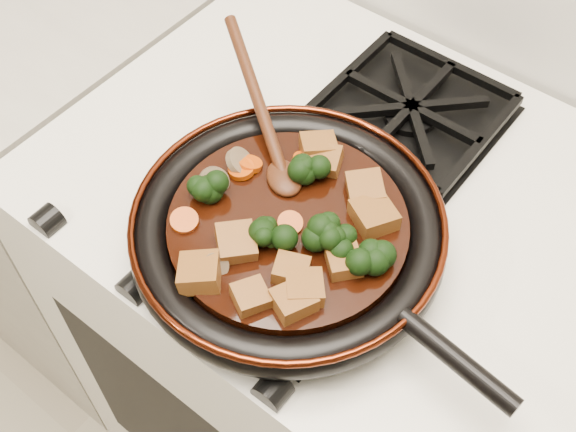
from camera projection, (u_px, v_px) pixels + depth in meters
The scene contains 31 objects.
stove at pixel (332, 343), 1.28m from camera, with size 0.76×0.60×0.90m, color white.
burner_grate_front at pixel (281, 248), 0.84m from camera, with size 0.23×0.23×0.03m, color black, non-canonical shape.
burner_grate_back at pixel (411, 112), 0.97m from camera, with size 0.23×0.23×0.03m, color black, non-canonical shape.
skillet at pixel (289, 231), 0.82m from camera, with size 0.48×0.36×0.05m.
braising_sauce at pixel (288, 227), 0.81m from camera, with size 0.27×0.27×0.02m, color black.
tofu_cube_0 at pixel (251, 297), 0.74m from camera, with size 0.03×0.03×0.02m, color brown.
tofu_cube_1 at pixel (318, 148), 0.86m from camera, with size 0.04×0.04×0.02m, color brown.
tofu_cube_2 at pixel (374, 216), 0.80m from camera, with size 0.04×0.05×0.02m, color brown.
tofu_cube_3 at pixel (304, 288), 0.74m from camera, with size 0.04×0.04×0.02m, color brown.
tofu_cube_4 at pixel (200, 272), 0.75m from camera, with size 0.04×0.04×0.02m, color brown.
tofu_cube_5 at pixel (291, 270), 0.76m from camera, with size 0.04×0.03×0.02m, color brown.
tofu_cube_6 at pixel (324, 161), 0.85m from camera, with size 0.04×0.04×0.02m, color brown.
tofu_cube_7 at pixel (236, 243), 0.78m from camera, with size 0.04×0.04×0.02m, color brown.
tofu_cube_8 at pixel (365, 190), 0.82m from camera, with size 0.04×0.04×0.02m, color brown.
tofu_cube_9 at pixel (344, 261), 0.76m from camera, with size 0.04×0.04×0.02m, color brown.
tofu_cube_10 at pixel (294, 301), 0.73m from camera, with size 0.04×0.04×0.02m, color brown.
broccoli_floret_0 at pixel (210, 186), 0.82m from camera, with size 0.06×0.06×0.05m, color black, non-canonical shape.
broccoli_floret_1 at pixel (326, 234), 0.78m from camera, with size 0.06×0.06×0.06m, color black, non-canonical shape.
broccoli_floret_2 at pixel (272, 238), 0.78m from camera, with size 0.06×0.06×0.05m, color black, non-canonical shape.
broccoli_floret_3 at pixel (307, 169), 0.84m from camera, with size 0.06×0.06×0.05m, color black, non-canonical shape.
broccoli_floret_4 at pixel (372, 261), 0.76m from camera, with size 0.06×0.06×0.06m, color black, non-canonical shape.
broccoli_floret_5 at pixel (344, 244), 0.77m from camera, with size 0.06×0.06×0.05m, color black, non-canonical shape.
carrot_coin_0 at pixel (241, 169), 0.84m from camera, with size 0.03×0.03×0.01m, color #C54105.
carrot_coin_1 at pixel (184, 221), 0.80m from camera, with size 0.03×0.03×0.01m, color #C54105.
carrot_coin_2 at pixel (290, 223), 0.80m from camera, with size 0.03×0.03×0.01m, color #C54105.
carrot_coin_3 at pixel (250, 164), 0.85m from camera, with size 0.03×0.03×0.01m, color #C54105.
carrot_coin_4 at pixel (304, 161), 0.85m from camera, with size 0.03×0.03×0.01m, color #C54105.
mushroom_slice_0 at pixel (214, 182), 0.83m from camera, with size 0.04×0.04×0.01m, color brown.
mushroom_slice_1 at pixel (214, 266), 0.76m from camera, with size 0.03×0.03×0.01m, color brown.
mushroom_slice_2 at pixel (240, 162), 0.85m from camera, with size 0.04×0.04×0.01m, color brown.
wooden_spoon at pixel (268, 130), 0.86m from camera, with size 0.14×0.10×0.23m.
Camera 1 is at (0.30, 1.19, 1.61)m, focal length 45.00 mm.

